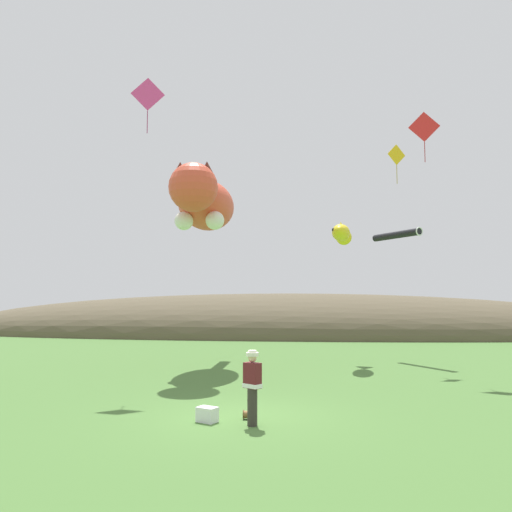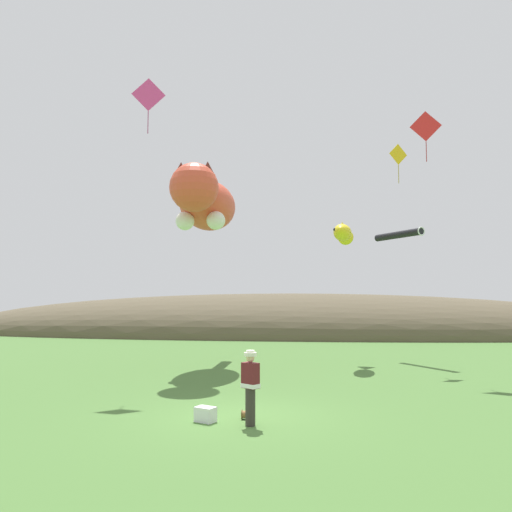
% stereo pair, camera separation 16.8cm
% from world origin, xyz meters
% --- Properties ---
extents(ground_plane, '(120.00, 120.00, 0.00)m').
position_xyz_m(ground_plane, '(0.00, 0.00, 0.00)').
color(ground_plane, '#477033').
extents(distant_hill_ridge, '(59.72, 13.89, 6.72)m').
position_xyz_m(distant_hill_ridge, '(0.00, 28.72, 0.00)').
color(distant_hill_ridge, brown).
rests_on(distant_hill_ridge, ground).
extents(festival_attendant, '(0.49, 0.46, 1.77)m').
position_xyz_m(festival_attendant, '(0.38, -0.77, 0.95)').
color(festival_attendant, '#332D28').
rests_on(festival_attendant, ground).
extents(kite_spool, '(0.13, 0.24, 0.24)m').
position_xyz_m(kite_spool, '(0.15, -0.15, 0.12)').
color(kite_spool, olive).
rests_on(kite_spool, ground).
extents(picnic_cooler, '(0.58, 0.51, 0.36)m').
position_xyz_m(picnic_cooler, '(-0.76, -0.52, 0.18)').
color(picnic_cooler, white).
rests_on(picnic_cooler, ground).
extents(kite_giant_cat, '(2.48, 8.66, 2.63)m').
position_xyz_m(kite_giant_cat, '(-2.82, 8.88, 7.23)').
color(kite_giant_cat, '#E04C33').
extents(kite_fish_windsock, '(1.23, 3.00, 0.90)m').
position_xyz_m(kite_fish_windsock, '(3.40, 11.00, 6.07)').
color(kite_fish_windsock, yellow).
extents(kite_tube_streamer, '(2.06, 2.90, 0.44)m').
position_xyz_m(kite_tube_streamer, '(6.28, 12.72, 6.18)').
color(kite_tube_streamer, black).
extents(kite_diamond_red, '(1.33, 0.15, 2.23)m').
position_xyz_m(kite_diamond_red, '(6.85, 8.85, 10.40)').
color(kite_diamond_red, red).
extents(kite_diamond_gold, '(0.90, 0.48, 1.91)m').
position_xyz_m(kite_diamond_gold, '(6.03, 10.93, 9.78)').
color(kite_diamond_gold, yellow).
extents(kite_diamond_pink, '(1.27, 0.33, 2.21)m').
position_xyz_m(kite_diamond_pink, '(-4.35, 5.38, 10.88)').
color(kite_diamond_pink, '#E53F8C').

